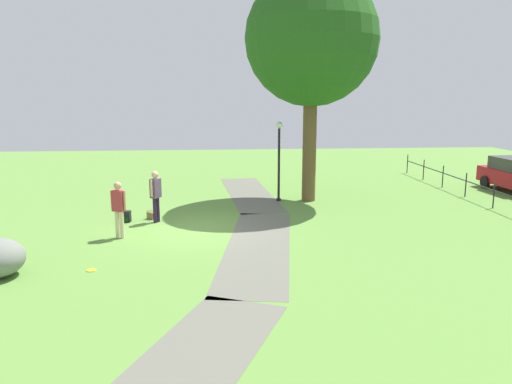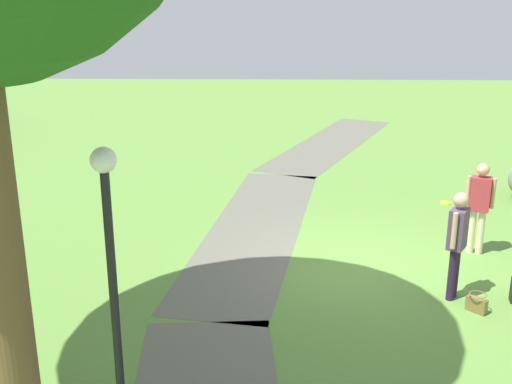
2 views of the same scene
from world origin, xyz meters
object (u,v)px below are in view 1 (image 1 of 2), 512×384
at_px(lamp_post, 279,152).
at_px(woman_with_handbag, 156,192).
at_px(spare_backpack_on_lawn, 126,217).
at_px(handbag_on_grass, 151,215).
at_px(man_near_boulder, 119,205).
at_px(large_shade_tree, 312,40).
at_px(frisbee_on_grass, 91,270).

height_order(lamp_post, woman_with_handbag, lamp_post).
bearing_deg(spare_backpack_on_lawn, woman_with_handbag, 83.51).
bearing_deg(handbag_on_grass, man_near_boulder, -15.76).
distance_m(lamp_post, spare_backpack_on_lawn, 6.77).
bearing_deg(woman_with_handbag, handbag_on_grass, -151.09).
bearing_deg(handbag_on_grass, lamp_post, 118.39).
bearing_deg(large_shade_tree, woman_with_handbag, -62.35).
xyz_separation_m(woman_with_handbag, handbag_on_grass, (-0.48, -0.26, -0.92)).
relative_size(handbag_on_grass, spare_backpack_on_lawn, 0.96).
bearing_deg(man_near_boulder, large_shade_tree, 125.88).
relative_size(large_shade_tree, frisbee_on_grass, 37.32).
xyz_separation_m(lamp_post, spare_backpack_on_lawn, (3.04, -5.76, -1.86)).
relative_size(man_near_boulder, frisbee_on_grass, 7.19).
xyz_separation_m(woman_with_handbag, frisbee_on_grass, (4.76, -1.13, -1.05)).
distance_m(large_shade_tree, handbag_on_grass, 9.28).
bearing_deg(large_shade_tree, spare_backpack_on_lawn, -66.82).
distance_m(lamp_post, woman_with_handbag, 5.75).
xyz_separation_m(woman_with_handbag, spare_backpack_on_lawn, (-0.12, -1.05, -0.87)).
bearing_deg(man_near_boulder, handbag_on_grass, 164.24).
relative_size(large_shade_tree, lamp_post, 2.79).
height_order(handbag_on_grass, frisbee_on_grass, handbag_on_grass).
distance_m(man_near_boulder, frisbee_on_grass, 3.09).
distance_m(woman_with_handbag, handbag_on_grass, 1.07).
bearing_deg(woman_with_handbag, frisbee_on_grass, -13.29).
xyz_separation_m(lamp_post, woman_with_handbag, (3.16, -4.70, -0.99)).
bearing_deg(frisbee_on_grass, spare_backpack_on_lawn, 179.16).
height_order(woman_with_handbag, frisbee_on_grass, woman_with_handbag).
xyz_separation_m(large_shade_tree, woman_with_handbag, (3.12, -5.96, -5.44)).
height_order(lamp_post, frisbee_on_grass, lamp_post).
height_order(woman_with_handbag, spare_backpack_on_lawn, woman_with_handbag).
distance_m(woman_with_handbag, man_near_boulder, 2.07).
distance_m(large_shade_tree, woman_with_handbag, 8.65).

